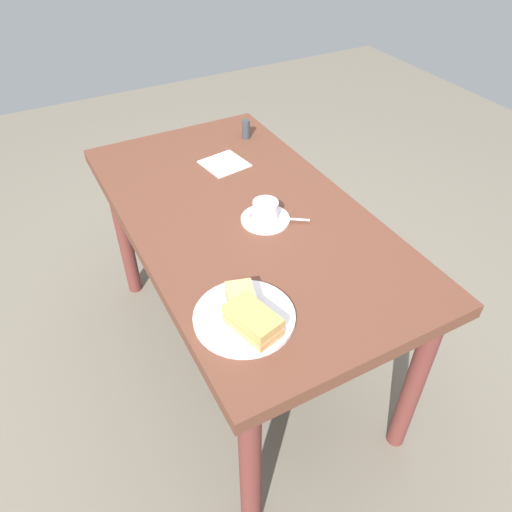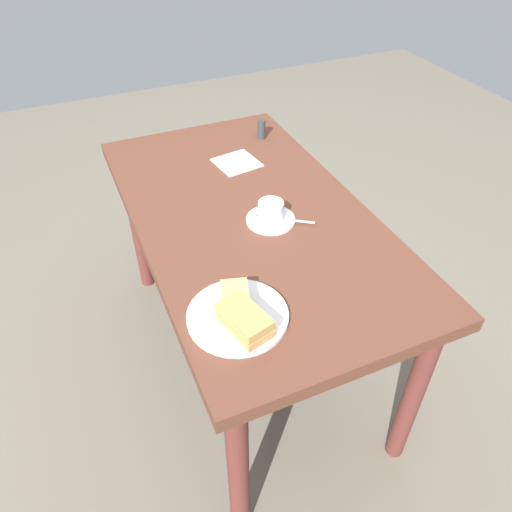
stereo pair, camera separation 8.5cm
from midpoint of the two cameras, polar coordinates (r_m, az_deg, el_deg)
name	(u,v)px [view 2 (the right image)]	position (r m, az deg, el deg)	size (l,w,h in m)	color
ground_plane	(251,352)	(2.11, 0.64, -11.18)	(6.00, 6.00, 0.00)	#6F6658
dining_table	(250,234)	(1.66, 0.80, 2.58)	(1.34, 0.73, 0.73)	brown
sandwich_plate	(238,316)	(1.25, -0.20, -7.06)	(0.26, 0.26, 0.01)	white
sandwich_front	(236,301)	(1.24, -0.39, -5.35)	(0.13, 0.10, 0.05)	tan
sandwich_back	(244,320)	(1.19, 0.70, -7.55)	(0.16, 0.11, 0.06)	tan
coffee_saucer	(271,220)	(1.57, 3.27, 4.21)	(0.16, 0.16, 0.01)	white
coffee_cup	(270,210)	(1.54, 3.26, 5.31)	(0.08, 0.11, 0.06)	white
spoon	(294,220)	(1.56, 6.05, 4.11)	(0.07, 0.09, 0.01)	silver
napkin	(237,163)	(1.88, -0.94, 10.81)	(0.15, 0.15, 0.00)	white
salt_shaker	(262,129)	(2.04, 1.89, 14.53)	(0.03, 0.03, 0.08)	#33383D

